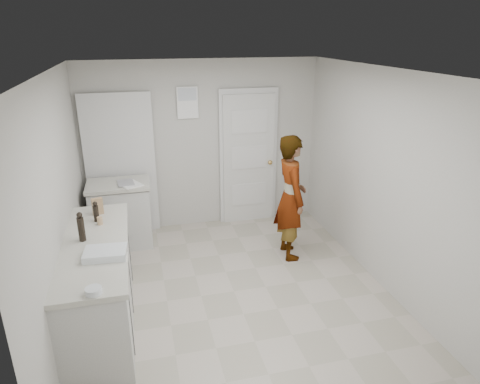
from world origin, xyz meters
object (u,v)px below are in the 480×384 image
object	(u,v)px
oil_cruet_b	(81,227)
egg_bowl	(94,291)
cake_mix_box	(98,206)
spice_jar	(100,221)
oil_cruet_a	(96,212)
baking_dish	(106,253)
person	(291,198)

from	to	relation	value
oil_cruet_b	egg_bowl	size ratio (longest dim) A/B	2.30
cake_mix_box	spice_jar	distance (m)	0.30
oil_cruet_a	egg_bowl	distance (m)	1.42
spice_jar	oil_cruet_b	bearing A→B (deg)	-113.17
cake_mix_box	egg_bowl	size ratio (longest dim) A/B	1.45
spice_jar	oil_cruet_b	world-z (taller)	oil_cruet_b
oil_cruet_a	baking_dish	xyz separation A→B (m)	(0.12, -0.83, -0.08)
oil_cruet_b	egg_bowl	bearing A→B (deg)	-80.49
person	oil_cruet_a	size ratio (longest dim) A/B	7.18
cake_mix_box	oil_cruet_a	xyz separation A→B (m)	(-0.00, -0.19, 0.01)
spice_jar	cake_mix_box	bearing A→B (deg)	96.72
baking_dish	egg_bowl	world-z (taller)	baking_dish
spice_jar	oil_cruet_a	world-z (taller)	oil_cruet_a
egg_bowl	baking_dish	bearing A→B (deg)	83.46
oil_cruet_b	baking_dish	xyz separation A→B (m)	(0.23, -0.39, -0.11)
cake_mix_box	egg_bowl	xyz separation A→B (m)	(0.05, -1.62, -0.07)
cake_mix_box	spice_jar	size ratio (longest dim) A/B	2.24
person	oil_cruet_a	world-z (taller)	person
spice_jar	oil_cruet_b	size ratio (longest dim) A/B	0.28
oil_cruet_b	baking_dish	size ratio (longest dim) A/B	0.76
cake_mix_box	oil_cruet_a	size ratio (longest dim) A/B	0.83
baking_dish	egg_bowl	xyz separation A→B (m)	(-0.07, -0.59, -0.01)
person	spice_jar	size ratio (longest dim) A/B	19.43
person	egg_bowl	world-z (taller)	person
oil_cruet_b	cake_mix_box	bearing A→B (deg)	79.92
egg_bowl	oil_cruet_a	bearing A→B (deg)	92.23
baking_dish	person	bearing A→B (deg)	27.94
oil_cruet_a	oil_cruet_b	distance (m)	0.46
person	cake_mix_box	bearing A→B (deg)	96.58
cake_mix_box	oil_cruet_a	world-z (taller)	oil_cruet_a
cake_mix_box	person	bearing A→B (deg)	-11.55
oil_cruet_b	egg_bowl	distance (m)	1.00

